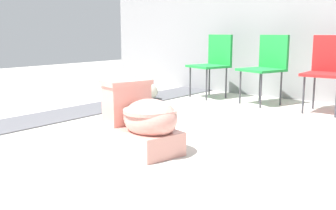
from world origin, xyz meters
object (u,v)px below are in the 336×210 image
(toilet, at_px, (143,122))
(folding_chair_left, at_px, (214,59))
(folding_chair_middle, at_px, (267,62))
(boulder_near, at_px, (145,91))
(folding_chair_right, at_px, (329,65))

(toilet, distance_m, folding_chair_left, 2.61)
(folding_chair_left, bearing_deg, folding_chair_middle, 103.89)
(folding_chair_left, height_order, boulder_near, folding_chair_left)
(folding_chair_right, xyz_separation_m, boulder_near, (-2.04, -0.73, -0.39))
(folding_chair_left, height_order, folding_chair_middle, same)
(boulder_near, bearing_deg, folding_chair_left, 57.16)
(folding_chair_middle, relative_size, folding_chair_right, 1.00)
(folding_chair_right, distance_m, boulder_near, 2.20)
(folding_chair_right, relative_size, boulder_near, 2.56)
(folding_chair_right, bearing_deg, toilet, -15.04)
(folding_chair_left, xyz_separation_m, boulder_near, (-0.52, -0.80, -0.39))
(folding_chair_left, height_order, folding_chair_right, same)
(folding_chair_left, distance_m, boulder_near, 1.03)
(folding_chair_middle, height_order, boulder_near, folding_chair_middle)
(folding_chair_middle, distance_m, boulder_near, 1.56)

